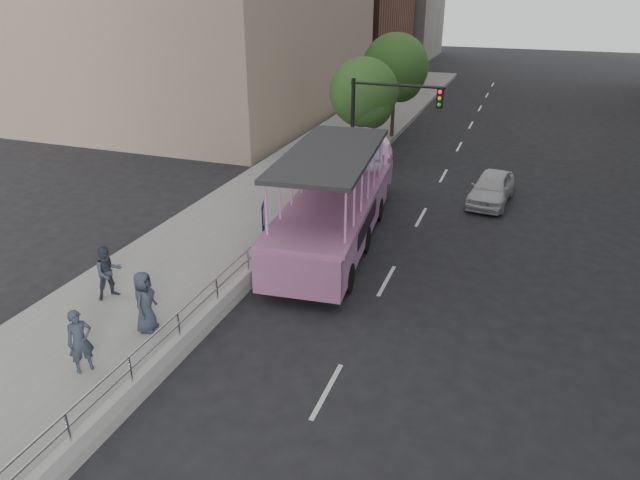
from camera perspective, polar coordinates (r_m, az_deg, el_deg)
ground at (r=16.25m, az=-0.29°, el=-9.87°), size 160.00×160.00×0.00m
sidewalk at (r=26.44m, az=-4.43°, el=4.51°), size 5.50×80.00×0.30m
kerb_wall at (r=18.67m, az=-7.15°, el=-3.44°), size 0.24×30.00×0.36m
guardrail at (r=18.37m, az=-7.26°, el=-1.62°), size 0.07×22.00×0.71m
duck_boat at (r=22.07m, az=1.96°, el=3.92°), size 3.89×11.68×3.81m
car at (r=26.80m, az=16.77°, el=5.01°), size 2.03×4.19×1.38m
pedestrian_near at (r=15.31m, az=-22.86°, el=-9.31°), size 0.68×0.74×1.70m
pedestrian_mid at (r=18.39m, az=-20.40°, el=-3.03°), size 0.98×1.04×1.70m
pedestrian_far at (r=16.36m, az=-17.13°, el=-5.91°), size 0.72×0.96×1.77m
parking_sign at (r=18.92m, az=-5.65°, el=0.93°), size 0.21×0.56×2.59m
traffic_signal at (r=26.47m, az=5.81°, el=12.03°), size 4.20×0.32×5.20m
street_tree_near at (r=30.06m, az=4.53°, el=14.21°), size 3.52×3.52×5.72m
street_tree_far at (r=35.68m, az=7.65°, el=16.50°), size 3.97×3.97×6.45m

